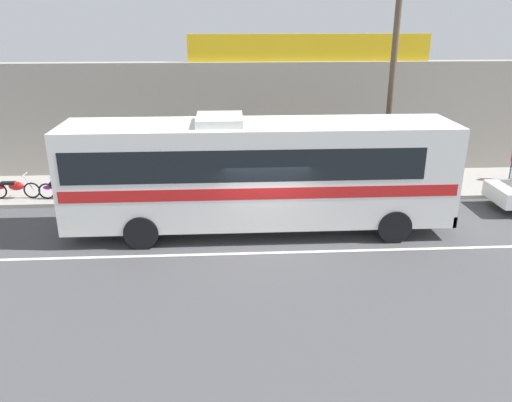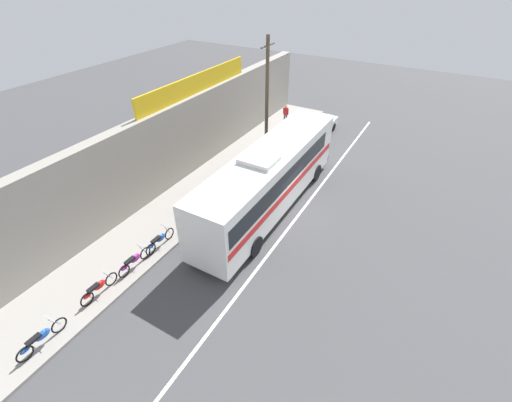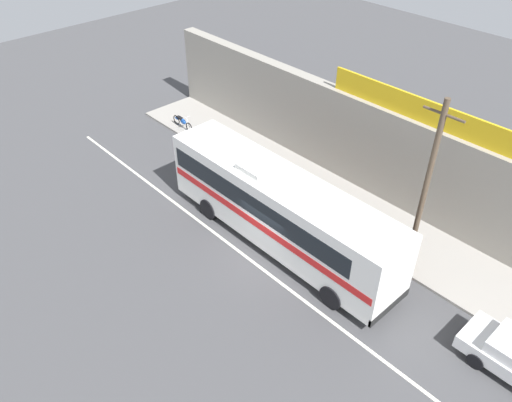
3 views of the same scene
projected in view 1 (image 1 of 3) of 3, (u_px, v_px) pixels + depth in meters
name	position (u px, v px, depth m)	size (l,w,h in m)	color
ground_plane	(266.00, 242.00, 15.86)	(70.00, 70.00, 0.00)	#444447
sidewalk_slab	(256.00, 186.00, 20.70)	(30.00, 3.60, 0.14)	gray
storefront_facade	(253.00, 119.00, 21.91)	(30.00, 0.70, 4.80)	gray
storefront_billboard	(310.00, 48.00, 21.01)	(10.10, 0.12, 1.10)	gold
road_center_stripe	(268.00, 253.00, 15.11)	(30.00, 0.14, 0.01)	silver
intercity_bus	(256.00, 170.00, 16.00)	(12.08, 2.60, 3.78)	white
utility_pole	(391.00, 87.00, 18.23)	(1.60, 0.22, 7.87)	brown
motorcycle_red	(106.00, 187.00, 19.03)	(1.91, 0.56, 0.94)	black
motorcycle_blue	(14.00, 188.00, 19.00)	(1.84, 0.56, 0.94)	black
motorcycle_orange	(63.00, 188.00, 18.98)	(1.90, 0.56, 0.94)	black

